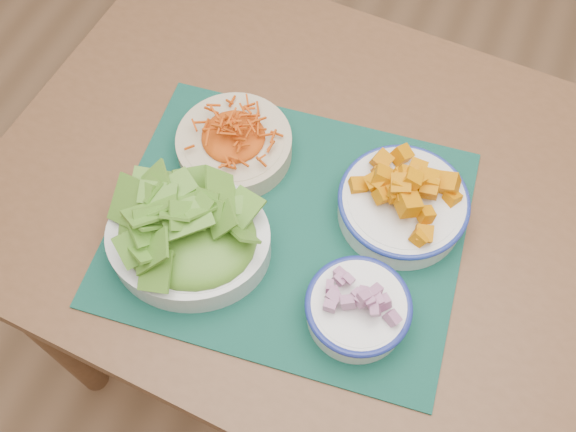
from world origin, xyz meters
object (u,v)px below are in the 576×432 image
at_px(squash_bowl, 404,201).
at_px(onion_bowl, 358,307).
at_px(carrot_bowl, 234,141).
at_px(table, 351,238).
at_px(lettuce_bowl, 187,234).
at_px(placemat, 288,227).

height_order(squash_bowl, onion_bowl, squash_bowl).
relative_size(carrot_bowl, squash_bowl, 1.21).
distance_m(table, lettuce_bowl, 0.30).
xyz_separation_m(placemat, onion_bowl, (0.14, -0.09, 0.04)).
relative_size(placemat, lettuce_bowl, 1.84).
distance_m(placemat, squash_bowl, 0.17).
relative_size(squash_bowl, onion_bowl, 1.26).
xyz_separation_m(carrot_bowl, lettuce_bowl, (0.01, -0.17, 0.02)).
height_order(carrot_bowl, squash_bowl, squash_bowl).
bearing_deg(squash_bowl, carrot_bowl, 179.01).
bearing_deg(carrot_bowl, placemat, -34.73).
xyz_separation_m(lettuce_bowl, onion_bowl, (0.25, -0.00, -0.01)).
xyz_separation_m(table, carrot_bowl, (-0.20, 0.01, 0.15)).
relative_size(placemat, onion_bowl, 3.34).
distance_m(lettuce_bowl, onion_bowl, 0.25).
height_order(table, squash_bowl, squash_bowl).
distance_m(carrot_bowl, onion_bowl, 0.31).
xyz_separation_m(table, placemat, (-0.08, -0.07, 0.11)).
xyz_separation_m(table, onion_bowl, (0.06, -0.16, 0.15)).
bearing_deg(carrot_bowl, squash_bowl, -0.99).
bearing_deg(lettuce_bowl, squash_bowl, 17.03).
distance_m(carrot_bowl, lettuce_bowl, 0.17).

